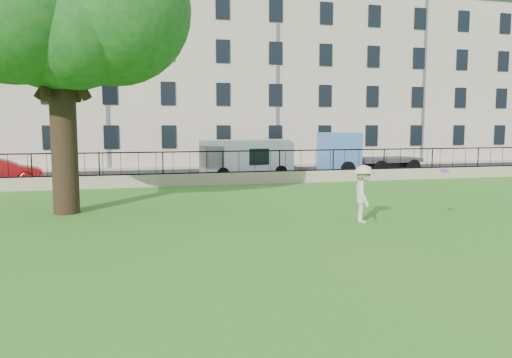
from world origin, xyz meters
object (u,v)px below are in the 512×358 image
object	(u,v)px
red_sedan	(3,171)
blue_truck	(369,153)
white_van	(247,158)
frisbee	(445,171)
man	(363,194)

from	to	relation	value
red_sedan	blue_truck	distance (m)	20.78
white_van	blue_truck	world-z (taller)	blue_truck
frisbee	blue_truck	size ratio (longest dim) A/B	0.04
man	blue_truck	size ratio (longest dim) A/B	0.29
frisbee	blue_truck	distance (m)	15.93
man	frisbee	distance (m)	2.51
man	red_sedan	size ratio (longest dim) A/B	0.48
man	blue_truck	xyz separation A→B (m)	(7.27, 14.17, 0.38)
red_sedan	white_van	world-z (taller)	white_van
frisbee	red_sedan	xyz separation A→B (m)	(-15.70, 15.10, -1.04)
red_sedan	blue_truck	bearing A→B (deg)	-97.11
frisbee	red_sedan	size ratio (longest dim) A/B	0.07
white_van	frisbee	bearing A→B (deg)	-87.03
blue_truck	white_van	bearing A→B (deg)	174.74
red_sedan	white_van	xyz separation A→B (m)	(13.00, -0.04, 0.46)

